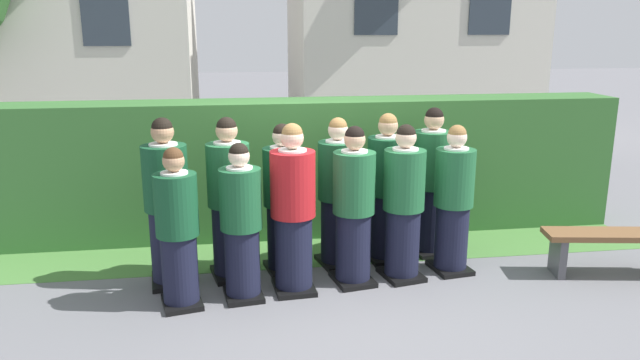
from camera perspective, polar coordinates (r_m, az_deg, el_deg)
The scene contains 16 objects.
ground_plane at distance 6.25m, azimuth 0.37°, elevation -10.00°, with size 60.00×60.00×0.00m, color slate.
student_front_row_0 at distance 5.74m, azimuth -13.28°, elevation -4.84°, with size 0.44×0.52×1.53m.
student_front_row_1 at distance 5.80m, azimuth -7.44°, elevation -4.33°, with size 0.41×0.51×1.53m.
student_in_red_blazer at distance 5.90m, azimuth -2.56°, elevation -3.13°, with size 0.44×0.51×1.69m.
student_front_row_3 at distance 6.09m, azimuth 3.20°, elevation -2.84°, with size 0.45×0.55×1.63m.
student_front_row_4 at distance 6.26m, azimuth 7.88°, elevation -2.50°, with size 0.47×0.55×1.63m.
student_front_row_5 at distance 6.53m, azimuth 12.47°, elevation -2.14°, with size 0.43×0.53×1.59m.
student_rear_row_0 at distance 6.24m, azimuth -14.23°, elevation -2.45°, with size 0.46×0.54×1.72m.
student_rear_row_1 at distance 6.29m, azimuth -8.56°, elevation -2.12°, with size 0.48×0.55×1.70m.
student_rear_row_2 at distance 6.39m, azimuth -3.49°, elevation -2.13°, with size 0.45×0.52×1.61m.
student_rear_row_3 at distance 6.55m, azimuth 1.66°, elevation -1.53°, with size 0.47×0.54×1.64m.
student_rear_row_4 at distance 6.74m, azimuth 6.27°, elevation -1.07°, with size 0.43×0.54×1.67m.
student_rear_row_5 at distance 7.02m, azimuth 10.45°, elevation -0.46°, with size 0.46×0.56×1.70m.
hedge at distance 7.63m, azimuth -1.62°, elevation 1.23°, with size 8.02×0.70×1.69m.
wooden_bench at distance 7.10m, azimuth 25.83°, elevation -5.42°, with size 1.44×0.58×0.48m.
lawn_strip at distance 7.12m, azimuth -0.80°, elevation -6.84°, with size 8.02×0.90×0.01m, color #477A38.
Camera 1 is at (-0.87, -5.63, 2.57)m, focal length 33.89 mm.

